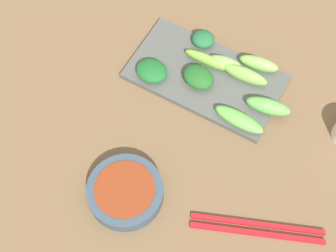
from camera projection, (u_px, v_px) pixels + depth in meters
tabletop at (183, 125)px, 0.92m from camera, size 2.10×2.10×0.02m
sauce_bowl at (125, 192)px, 0.83m from camera, size 0.13×0.13×0.03m
serving_plate at (205, 77)px, 0.96m from camera, size 0.16×0.30×0.01m
broccoli_stalk_0 at (239, 119)px, 0.89m from camera, size 0.03×0.10×0.03m
broccoli_leafy_1 at (203, 39)px, 0.98m from camera, size 0.05×0.06×0.02m
broccoli_stalk_2 at (225, 63)px, 0.95m from camera, size 0.04×0.07×0.03m
broccoli_leafy_3 at (152, 71)px, 0.94m from camera, size 0.06×0.07×0.03m
broccoli_leafy_4 at (198, 77)px, 0.93m from camera, size 0.06×0.07×0.03m
broccoli_stalk_5 at (268, 106)px, 0.90m from camera, size 0.05×0.09×0.03m
broccoli_stalk_6 at (207, 60)px, 0.95m from camera, size 0.02×0.10×0.03m
broccoli_stalk_7 at (259, 64)px, 0.95m from camera, size 0.04×0.08×0.03m
broccoli_stalk_8 at (245, 74)px, 0.93m from camera, size 0.03×0.09×0.03m
chopsticks at (257, 229)px, 0.82m from camera, size 0.11×0.22×0.01m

